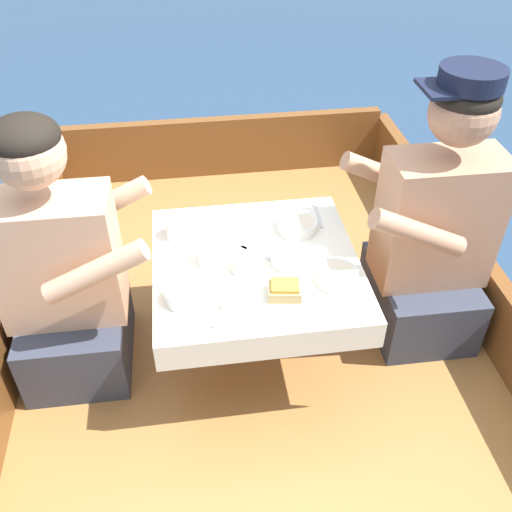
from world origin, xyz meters
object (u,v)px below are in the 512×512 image
(sandwich, at_px, (285,290))
(coffee_cup_port, at_px, (208,254))
(coffee_cup_center, at_px, (230,296))
(tin_can, at_px, (239,263))
(person_starboard, at_px, (432,235))
(coffee_cup_starboard, at_px, (176,228))
(person_port, at_px, (64,277))

(sandwich, height_order, coffee_cup_port, coffee_cup_port)
(coffee_cup_center, bearing_deg, tin_can, 72.96)
(sandwich, xyz_separation_m, coffee_cup_port, (-0.23, 0.21, 0.00))
(person_starboard, distance_m, coffee_cup_starboard, 0.93)
(coffee_cup_port, xyz_separation_m, tin_can, (0.10, -0.06, -0.01))
(person_port, height_order, coffee_cup_starboard, person_port)
(coffee_cup_starboard, xyz_separation_m, coffee_cup_center, (0.15, -0.38, -0.00))
(person_starboard, distance_m, tin_can, 0.72)
(coffee_cup_port, distance_m, tin_can, 0.12)
(person_starboard, distance_m, coffee_cup_center, 0.80)
(person_starboard, height_order, coffee_cup_center, person_starboard)
(person_starboard, bearing_deg, person_port, 1.19)
(person_port, height_order, coffee_cup_port, person_port)
(sandwich, bearing_deg, tin_can, 128.99)
(person_starboard, relative_size, coffee_cup_port, 10.83)
(coffee_cup_port, xyz_separation_m, coffee_cup_starboard, (-0.10, 0.16, 0.00))
(person_port, distance_m, coffee_cup_starboard, 0.42)
(person_port, distance_m, tin_can, 0.60)
(person_starboard, relative_size, sandwich, 9.22)
(person_starboard, xyz_separation_m, coffee_cup_center, (-0.76, -0.25, 0.03))
(sandwich, bearing_deg, person_starboard, 22.60)
(coffee_cup_center, height_order, tin_can, coffee_cup_center)
(sandwich, distance_m, tin_can, 0.20)
(coffee_cup_starboard, bearing_deg, coffee_cup_center, -67.76)
(coffee_cup_port, xyz_separation_m, coffee_cup_center, (0.05, -0.21, -0.00))
(person_starboard, relative_size, tin_can, 15.80)
(person_port, relative_size, coffee_cup_port, 10.18)
(coffee_cup_port, bearing_deg, coffee_cup_center, -76.37)
(coffee_cup_port, relative_size, tin_can, 1.46)
(person_port, xyz_separation_m, tin_can, (0.59, -0.07, 0.05))
(person_starboard, distance_m, coffee_cup_port, 0.82)
(tin_can, bearing_deg, coffee_cup_center, -107.04)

